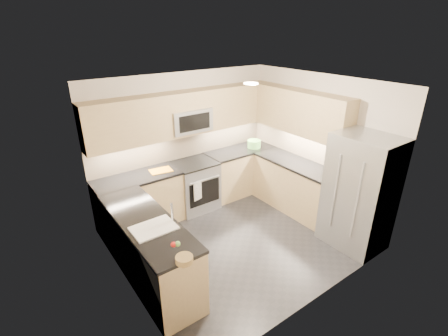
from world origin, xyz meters
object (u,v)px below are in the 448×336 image
at_px(fruit_basket, 184,259).
at_px(refrigerator, 360,193).
at_px(gas_range, 195,186).
at_px(cutting_board, 161,171).
at_px(microwave, 189,120).
at_px(utensil_bowl, 254,144).

bearing_deg(fruit_basket, refrigerator, -2.88).
distance_m(gas_range, cutting_board, 0.82).
distance_m(refrigerator, fruit_basket, 2.96).
xyz_separation_m(refrigerator, fruit_basket, (-2.95, 0.15, 0.07)).
bearing_deg(microwave, gas_range, -90.00).
bearing_deg(cutting_board, gas_range, -0.04).
bearing_deg(utensil_bowl, gas_range, 177.60).
distance_m(refrigerator, cutting_board, 3.22).
relative_size(refrigerator, fruit_basket, 9.57).
relative_size(microwave, fruit_basket, 4.04).
xyz_separation_m(microwave, utensil_bowl, (1.39, -0.18, -0.68)).
height_order(microwave, refrigerator, microwave).
relative_size(gas_range, fruit_basket, 4.84).
relative_size(gas_range, refrigerator, 0.51).
distance_m(gas_range, utensil_bowl, 1.50).
bearing_deg(refrigerator, microwave, 119.62).
bearing_deg(utensil_bowl, cutting_board, 178.36).
bearing_deg(cutting_board, microwave, 10.63).
bearing_deg(fruit_basket, microwave, 58.00).
bearing_deg(microwave, refrigerator, -60.38).
bearing_deg(microwave, cutting_board, -169.37).
bearing_deg(refrigerator, utensil_bowl, 91.48).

